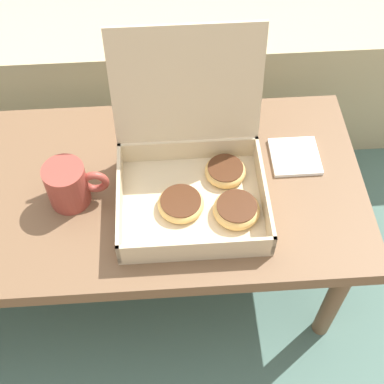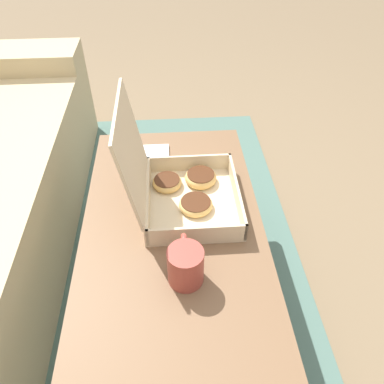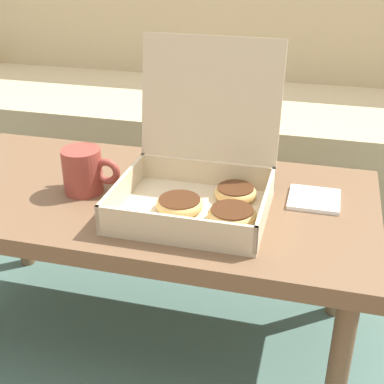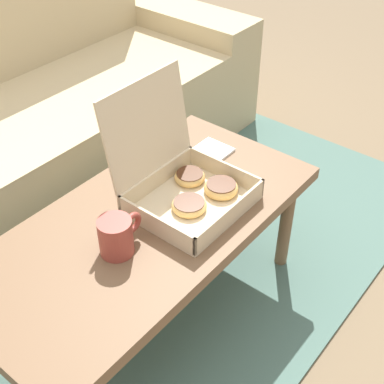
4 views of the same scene
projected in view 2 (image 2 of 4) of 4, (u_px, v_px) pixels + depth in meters
ground_plane at (158, 317)px, 1.33m from camera, size 12.00×12.00×0.00m
area_rug at (72, 322)px, 1.32m from camera, size 2.62×1.75×0.01m
coffee_table at (174, 249)px, 1.08m from camera, size 1.08×0.53×0.42m
pastry_box at (179, 185)px, 1.12m from camera, size 0.32×0.33×0.34m
coffee_mug at (185, 265)px, 0.92m from camera, size 0.14×0.09×0.11m
napkin_stack at (153, 155)px, 1.33m from camera, size 0.11×0.11×0.01m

